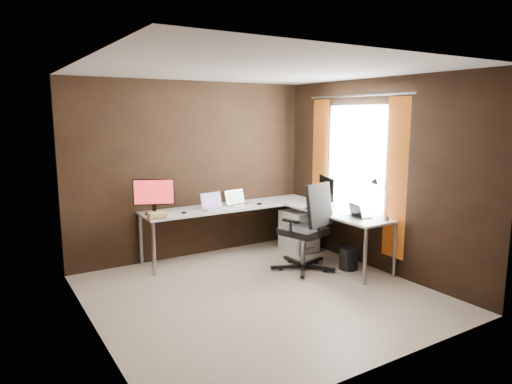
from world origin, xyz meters
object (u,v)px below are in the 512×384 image
at_px(book_stack, 157,215).
at_px(office_chair, 306,244).
at_px(monitor_right, 327,189).
at_px(laptop_white, 213,205).
at_px(laptop_silver, 237,202).
at_px(laptop_black_big, 317,207).
at_px(wastebasket, 348,259).
at_px(drawer_pedestal, 299,231).
at_px(monitor_left, 154,194).
at_px(laptop_black_small, 358,214).
at_px(desk_lamp, 380,194).

height_order(book_stack, office_chair, office_chair).
distance_m(monitor_right, book_stack, 2.40).
bearing_deg(laptop_white, monitor_right, -31.09).
bearing_deg(laptop_silver, book_stack, -179.78).
distance_m(laptop_white, laptop_black_big, 1.44).
distance_m(laptop_black_big, office_chair, 0.57).
height_order(laptop_silver, wastebasket, laptop_silver).
height_order(monitor_right, laptop_black_big, monitor_right).
height_order(drawer_pedestal, book_stack, book_stack).
bearing_deg(laptop_silver, laptop_white, 177.27).
relative_size(monitor_left, book_stack, 1.92).
distance_m(laptop_white, laptop_silver, 0.41).
xyz_separation_m(laptop_black_small, book_stack, (-2.21, 1.32, -0.01)).
xyz_separation_m(desk_lamp, office_chair, (-0.61, 0.68, -0.72)).
bearing_deg(monitor_right, office_chair, 138.46).
height_order(monitor_left, laptop_black_small, monitor_left).
bearing_deg(laptop_black_big, wastebasket, -145.40).
relative_size(monitor_left, laptop_black_small, 1.65).
xyz_separation_m(monitor_right, laptop_white, (-1.44, 0.72, -0.20)).
bearing_deg(book_stack, monitor_right, -13.81).
height_order(monitor_left, book_stack, monitor_left).
relative_size(monitor_right, laptop_silver, 1.45).
distance_m(monitor_left, laptop_silver, 1.24).
relative_size(monitor_left, wastebasket, 1.76).
height_order(drawer_pedestal, office_chair, office_chair).
height_order(monitor_left, wastebasket, monitor_left).
height_order(laptop_white, desk_lamp, desk_lamp).
distance_m(laptop_silver, laptop_black_big, 1.17).
distance_m(monitor_right, office_chair, 0.95).
bearing_deg(laptop_white, wastebasket, -50.01).
height_order(laptop_silver, office_chair, office_chair).
height_order(laptop_black_small, wastebasket, laptop_black_small).
bearing_deg(desk_lamp, drawer_pedestal, 115.70).
xyz_separation_m(laptop_white, desk_lamp, (1.43, -1.74, 0.28)).
bearing_deg(laptop_black_big, laptop_black_small, -148.09).
bearing_deg(book_stack, drawer_pedestal, -3.97).
xyz_separation_m(drawer_pedestal, monitor_right, (0.16, -0.42, 0.68)).
bearing_deg(laptop_silver, drawer_pedestal, -29.17).
relative_size(desk_lamp, office_chair, 0.45).
xyz_separation_m(monitor_left, book_stack, (-0.06, -0.26, -0.23)).
distance_m(monitor_right, wastebasket, 1.05).
distance_m(monitor_left, laptop_black_small, 2.68).
xyz_separation_m(monitor_right, laptop_black_small, (-0.11, -0.75, -0.21)).
height_order(monitor_right, laptop_black_small, monitor_right).
relative_size(drawer_pedestal, laptop_silver, 1.72).
distance_m(laptop_black_small, book_stack, 2.58).
distance_m(office_chair, wastebasket, 0.61).
bearing_deg(drawer_pedestal, office_chair, -121.32).
relative_size(laptop_silver, laptop_black_small, 1.14).
height_order(laptop_black_big, wastebasket, laptop_black_big).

